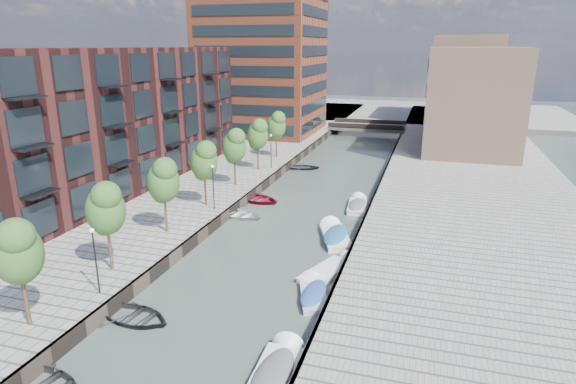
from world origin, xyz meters
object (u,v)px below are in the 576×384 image
at_px(bridge, 367,127).
at_px(motorboat_2, 331,270).
at_px(tree_5, 258,134).
at_px(motorboat_4, 357,205).
at_px(tree_3, 204,160).
at_px(tree_0, 17,250).
at_px(car, 434,136).
at_px(sloop_4, 303,169).
at_px(tree_1, 105,207).
at_px(tree_4, 234,145).
at_px(tree_2, 163,179).
at_px(motorboat_1, 275,374).
at_px(tree_6, 276,125).
at_px(motorboat_0, 313,293).
at_px(sloop_2, 257,201).
at_px(sloop_1, 135,320).
at_px(sloop_3, 239,217).
at_px(motorboat_3, 335,235).

height_order(bridge, motorboat_2, bridge).
distance_m(tree_5, motorboat_4, 16.07).
height_order(tree_3, motorboat_4, tree_3).
xyz_separation_m(tree_0, car, (19.91, 60.17, -3.59)).
distance_m(sloop_4, motorboat_2, 29.41).
relative_size(tree_1, tree_4, 1.00).
distance_m(tree_2, motorboat_1, 19.43).
xyz_separation_m(tree_1, tree_5, (0.00, 28.00, 0.00)).
height_order(tree_1, tree_6, same).
bearing_deg(motorboat_0, bridge, 94.57).
distance_m(tree_0, tree_1, 7.00).
bearing_deg(tree_4, sloop_2, -30.76).
bearing_deg(motorboat_0, tree_5, 117.02).
height_order(sloop_1, sloop_2, sloop_2).
bearing_deg(bridge, sloop_2, -97.35).
xyz_separation_m(sloop_4, motorboat_2, (9.59, -27.81, 0.10)).
height_order(tree_6, sloop_1, tree_6).
height_order(sloop_1, car, car).
distance_m(sloop_3, sloop_4, 19.31).
distance_m(tree_0, sloop_1, 7.49).
distance_m(tree_1, sloop_2, 20.12).
xyz_separation_m(sloop_3, sloop_4, (0.95, 19.29, 0.00)).
bearing_deg(bridge, motorboat_3, -85.23).
xyz_separation_m(bridge, sloop_3, (-5.40, -46.71, -1.39)).
relative_size(tree_3, sloop_3, 1.23).
bearing_deg(motorboat_3, sloop_1, -118.67).
height_order(tree_4, sloop_4, tree_4).
height_order(bridge, tree_4, tree_4).
bearing_deg(tree_2, tree_6, 90.00).
distance_m(tree_5, motorboat_1, 37.00).
distance_m(tree_4, tree_5, 7.00).
bearing_deg(tree_1, motorboat_1, -24.45).
xyz_separation_m(motorboat_2, motorboat_3, (-1.04, 6.15, 0.13)).
relative_size(bridge, motorboat_4, 2.58).
bearing_deg(sloop_4, motorboat_4, -155.53).
bearing_deg(tree_1, tree_4, 90.00).
distance_m(motorboat_1, motorboat_4, 26.43).
relative_size(bridge, sloop_2, 2.62).
distance_m(motorboat_2, motorboat_3, 6.24).
distance_m(tree_1, motorboat_1, 15.60).
distance_m(sloop_2, car, 37.98).
bearing_deg(bridge, motorboat_0, -85.43).
bearing_deg(bridge, tree_0, -97.13).
xyz_separation_m(bridge, tree_0, (-8.50, -68.00, 3.92)).
xyz_separation_m(motorboat_0, motorboat_4, (-0.04, 18.21, 0.02)).
bearing_deg(tree_4, tree_0, -90.00).
relative_size(sloop_4, motorboat_0, 0.91).
relative_size(sloop_2, motorboat_1, 0.90).
height_order(motorboat_2, motorboat_4, motorboat_2).
xyz_separation_m(tree_2, tree_3, (0.00, 7.00, 0.00)).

